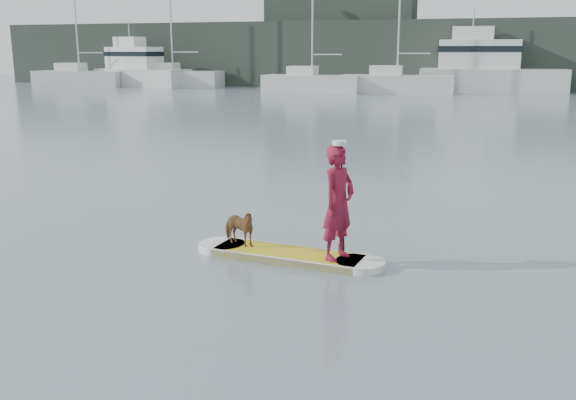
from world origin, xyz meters
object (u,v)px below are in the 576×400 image
(sailboat_d, at_px, (396,82))
(motor_yacht_b, at_px, (139,68))
(sailboat_c, at_px, (311,82))
(paddleboard, at_px, (288,255))
(sailboat_a, at_px, (79,77))
(paddler, at_px, (338,203))
(dog, at_px, (238,227))
(sailboat_b, at_px, (172,77))
(motor_yacht_a, at_px, (486,68))

(sailboat_d, relative_size, motor_yacht_b, 1.34)
(sailboat_d, bearing_deg, sailboat_c, -175.36)
(paddleboard, distance_m, sailboat_d, 42.42)
(sailboat_a, bearing_deg, paddler, -56.70)
(paddler, bearing_deg, dog, 106.96)
(sailboat_b, bearing_deg, paddleboard, -64.31)
(sailboat_a, bearing_deg, motor_yacht_a, -0.83)
(paddler, height_order, sailboat_c, sailboat_c)
(sailboat_a, distance_m, sailboat_c, 23.57)
(dog, bearing_deg, motor_yacht_a, 18.19)
(paddler, xyz_separation_m, sailboat_d, (-5.60, 42.22, -0.11))
(paddler, distance_m, motor_yacht_b, 54.14)
(paddler, relative_size, motor_yacht_b, 0.19)
(motor_yacht_b, bearing_deg, sailboat_b, 13.88)
(dog, xyz_separation_m, sailboat_a, (-34.03, 42.96, 0.44))
(paddler, relative_size, sailboat_c, 0.16)
(sailboat_d, bearing_deg, sailboat_a, 174.52)
(sailboat_d, bearing_deg, paddler, -86.23)
(sailboat_c, relative_size, motor_yacht_b, 1.18)
(paddleboard, xyz_separation_m, sailboat_a, (-34.95, 43.04, 0.82))
(paddleboard, relative_size, sailboat_b, 0.24)
(dog, height_order, sailboat_d, sailboat_d)
(dog, bearing_deg, sailboat_c, 36.10)
(paddleboard, bearing_deg, motor_yacht_b, 128.26)
(sailboat_c, xyz_separation_m, motor_yacht_b, (-18.02, 3.61, 0.87))
(dog, bearing_deg, sailboat_b, 50.99)
(paddler, relative_size, sailboat_a, 0.15)
(dog, bearing_deg, sailboat_a, 60.09)
(motor_yacht_b, bearing_deg, motor_yacht_a, 13.41)
(paddleboard, bearing_deg, dog, -180.00)
(paddler, bearing_deg, sailboat_b, 52.73)
(sailboat_d, bearing_deg, paddleboard, -87.37)
(dog, relative_size, motor_yacht_a, 0.06)
(motor_yacht_b, bearing_deg, paddler, -45.94)
(paddler, distance_m, dog, 1.88)
(dog, height_order, motor_yacht_a, motor_yacht_a)
(sailboat_c, bearing_deg, paddler, -73.78)
(sailboat_a, bearing_deg, dog, -58.03)
(sailboat_c, distance_m, motor_yacht_b, 18.40)
(dog, relative_size, sailboat_a, 0.06)
(paddler, xyz_separation_m, motor_yacht_b, (-30.34, 44.83, 0.68))
(motor_yacht_a, bearing_deg, dog, -97.59)
(sailboat_a, distance_m, sailboat_d, 30.23)
(sailboat_c, xyz_separation_m, sailboat_d, (6.73, 1.00, 0.08))
(dog, xyz_separation_m, sailboat_b, (-25.18, 44.91, 0.51))
(paddler, distance_m, sailboat_d, 42.59)
(motor_yacht_a, relative_size, motor_yacht_b, 1.23)
(paddleboard, relative_size, paddler, 1.80)
(motor_yacht_b, bearing_deg, sailboat_d, 3.94)
(sailboat_b, relative_size, motor_yacht_a, 1.16)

